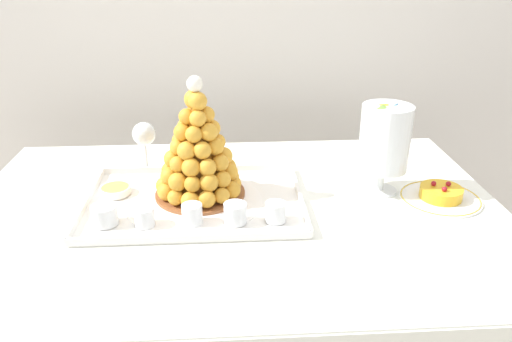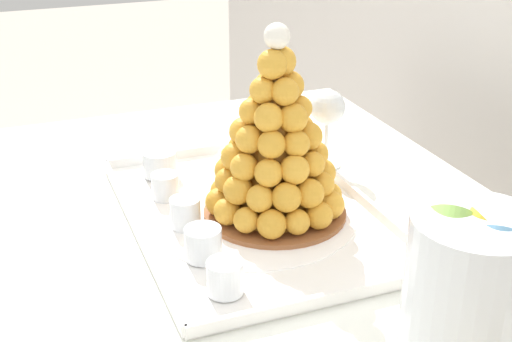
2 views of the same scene
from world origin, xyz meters
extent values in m
cylinder|color=brown|center=(-0.61, 0.38, 0.38)|extent=(0.04, 0.04, 0.75)
cylinder|color=brown|center=(0.61, 0.38, 0.38)|extent=(0.04, 0.04, 0.75)
cube|color=brown|center=(0.00, 0.00, 0.76)|extent=(1.34, 0.89, 0.02)
cube|color=white|center=(0.00, 0.00, 0.77)|extent=(1.40, 0.95, 0.00)
cube|color=white|center=(0.00, 0.47, 0.64)|extent=(1.40, 0.01, 0.27)
cube|color=white|center=(0.70, 0.00, 0.64)|extent=(0.01, 0.95, 0.27)
cube|color=white|center=(-0.11, 0.03, 0.78)|extent=(0.56, 0.39, 0.01)
cube|color=white|center=(-0.11, -0.17, 0.79)|extent=(0.56, 0.01, 0.02)
cube|color=white|center=(-0.11, 0.22, 0.79)|extent=(0.56, 0.01, 0.02)
cube|color=white|center=(-0.38, 0.03, 0.79)|extent=(0.01, 0.39, 0.02)
cube|color=white|center=(0.17, 0.03, 0.79)|extent=(0.01, 0.39, 0.02)
cylinder|color=white|center=(-0.11, 0.03, 0.78)|extent=(0.36, 0.36, 0.00)
cylinder|color=brown|center=(-0.09, 0.06, 0.79)|extent=(0.24, 0.24, 0.01)
cone|color=#BC7C25|center=(-0.09, 0.06, 0.93)|extent=(0.16, 0.16, 0.27)
sphere|color=gold|center=(0.00, 0.06, 0.82)|extent=(0.04, 0.04, 0.04)
sphere|color=gold|center=(-0.01, 0.10, 0.82)|extent=(0.05, 0.05, 0.05)
sphere|color=gold|center=(-0.03, 0.14, 0.82)|extent=(0.05, 0.05, 0.05)
sphere|color=gold|center=(-0.07, 0.16, 0.81)|extent=(0.04, 0.04, 0.04)
sphere|color=gold|center=(-0.11, 0.16, 0.81)|extent=(0.04, 0.04, 0.04)
sphere|color=gold|center=(-0.15, 0.14, 0.81)|extent=(0.04, 0.04, 0.04)
sphere|color=gold|center=(-0.18, 0.10, 0.81)|extent=(0.04, 0.04, 0.04)
sphere|color=gold|center=(-0.18, 0.06, 0.82)|extent=(0.05, 0.05, 0.05)
sphere|color=gold|center=(-0.18, 0.02, 0.82)|extent=(0.05, 0.05, 0.05)
sphere|color=gold|center=(-0.15, -0.01, 0.82)|extent=(0.04, 0.04, 0.04)
sphere|color=gold|center=(-0.11, -0.03, 0.81)|extent=(0.05, 0.05, 0.05)
sphere|color=gold|center=(-0.07, -0.03, 0.82)|extent=(0.05, 0.05, 0.05)
sphere|color=gold|center=(-0.03, -0.01, 0.82)|extent=(0.04, 0.04, 0.04)
sphere|color=gold|center=(-0.01, 0.02, 0.82)|extent=(0.05, 0.05, 0.05)
sphere|color=gold|center=(-0.02, 0.09, 0.85)|extent=(0.05, 0.05, 0.05)
sphere|color=gold|center=(-0.04, 0.13, 0.85)|extent=(0.04, 0.04, 0.04)
sphere|color=gold|center=(-0.08, 0.14, 0.85)|extent=(0.05, 0.05, 0.05)
sphere|color=gold|center=(-0.12, 0.14, 0.86)|extent=(0.05, 0.05, 0.05)
sphere|color=gold|center=(-0.15, 0.12, 0.85)|extent=(0.04, 0.04, 0.04)
sphere|color=gold|center=(-0.17, 0.08, 0.85)|extent=(0.04, 0.04, 0.04)
sphere|color=gold|center=(-0.17, 0.04, 0.85)|extent=(0.05, 0.05, 0.05)
sphere|color=gold|center=(-0.14, 0.00, 0.85)|extent=(0.05, 0.05, 0.05)
sphere|color=gold|center=(-0.10, -0.01, 0.85)|extent=(0.04, 0.04, 0.04)
sphere|color=gold|center=(-0.06, -0.01, 0.86)|extent=(0.05, 0.05, 0.05)
sphere|color=gold|center=(-0.03, 0.01, 0.85)|extent=(0.04, 0.04, 0.04)
sphere|color=gold|center=(-0.01, 0.05, 0.86)|extent=(0.05, 0.05, 0.05)
sphere|color=gold|center=(-0.04, 0.11, 0.89)|extent=(0.04, 0.04, 0.04)
sphere|color=gold|center=(-0.08, 0.13, 0.89)|extent=(0.04, 0.04, 0.04)
sphere|color=gold|center=(-0.12, 0.13, 0.89)|extent=(0.04, 0.04, 0.04)
sphere|color=gold|center=(-0.15, 0.10, 0.89)|extent=(0.04, 0.04, 0.04)
sphere|color=gold|center=(-0.16, 0.06, 0.89)|extent=(0.05, 0.05, 0.05)
sphere|color=gold|center=(-0.14, 0.02, 0.89)|extent=(0.04, 0.04, 0.04)
sphere|color=gold|center=(-0.11, 0.00, 0.89)|extent=(0.05, 0.05, 0.05)
sphere|color=gold|center=(-0.07, 0.00, 0.89)|extent=(0.04, 0.04, 0.04)
sphere|color=gold|center=(-0.03, 0.03, 0.89)|extent=(0.05, 0.05, 0.05)
sphere|color=gold|center=(-0.02, 0.07, 0.89)|extent=(0.05, 0.05, 0.05)
sphere|color=gold|center=(-0.06, 0.11, 0.93)|extent=(0.05, 0.05, 0.05)
sphere|color=gold|center=(-0.10, 0.11, 0.93)|extent=(0.04, 0.04, 0.04)
sphere|color=gold|center=(-0.14, 0.09, 0.93)|extent=(0.05, 0.05, 0.05)
sphere|color=gold|center=(-0.14, 0.05, 0.93)|extent=(0.04, 0.04, 0.04)
sphere|color=gold|center=(-0.12, 0.02, 0.93)|extent=(0.05, 0.05, 0.05)
sphere|color=gold|center=(-0.08, 0.01, 0.93)|extent=(0.04, 0.04, 0.04)
sphere|color=gold|center=(-0.05, 0.04, 0.93)|extent=(0.04, 0.04, 0.04)
sphere|color=gold|center=(-0.04, 0.08, 0.93)|extent=(0.04, 0.04, 0.04)
sphere|color=gold|center=(-0.08, 0.10, 0.97)|extent=(0.04, 0.04, 0.04)
sphere|color=gold|center=(-0.12, 0.09, 0.97)|extent=(0.05, 0.05, 0.05)
sphere|color=gold|center=(-0.13, 0.05, 0.97)|extent=(0.05, 0.05, 0.05)
sphere|color=gold|center=(-0.10, 0.03, 0.97)|extent=(0.04, 0.04, 0.04)
sphere|color=gold|center=(-0.06, 0.04, 0.97)|extent=(0.05, 0.05, 0.05)
sphere|color=gold|center=(-0.05, 0.08, 0.97)|extent=(0.05, 0.05, 0.05)
sphere|color=gold|center=(-0.10, 0.09, 1.01)|extent=(0.05, 0.05, 0.05)
sphere|color=gold|center=(-0.12, 0.06, 1.01)|extent=(0.04, 0.04, 0.04)
sphere|color=gold|center=(-0.09, 0.04, 1.01)|extent=(0.04, 0.04, 0.04)
sphere|color=gold|center=(-0.07, 0.07, 1.01)|extent=(0.04, 0.04, 0.04)
sphere|color=gold|center=(-0.10, 0.07, 1.05)|extent=(0.05, 0.05, 0.05)
sphere|color=gold|center=(-0.09, 0.05, 1.05)|extent=(0.05, 0.05, 0.05)
sphere|color=white|center=(-0.09, 0.06, 1.09)|extent=(0.04, 0.04, 0.04)
cylinder|color=silver|center=(-0.31, -0.08, 0.81)|extent=(0.06, 0.06, 0.05)
cylinder|color=gold|center=(-0.31, -0.08, 0.80)|extent=(0.06, 0.06, 0.02)
cylinder|color=#EAC166|center=(-0.31, -0.08, 0.81)|extent=(0.06, 0.06, 0.01)
sphere|color=brown|center=(-0.32, -0.07, 0.82)|extent=(0.02, 0.02, 0.02)
cylinder|color=silver|center=(-0.22, -0.09, 0.81)|extent=(0.05, 0.05, 0.05)
cylinder|color=gold|center=(-0.22, -0.09, 0.80)|extent=(0.04, 0.04, 0.02)
cylinder|color=#EAC166|center=(-0.22, -0.09, 0.81)|extent=(0.04, 0.04, 0.01)
sphere|color=brown|center=(-0.22, -0.09, 0.82)|extent=(0.01, 0.01, 0.01)
cylinder|color=silver|center=(-0.10, -0.09, 0.81)|extent=(0.05, 0.05, 0.05)
cylinder|color=gold|center=(-0.10, -0.09, 0.80)|extent=(0.05, 0.05, 0.02)
cylinder|color=#EAC166|center=(-0.10, -0.09, 0.81)|extent=(0.05, 0.05, 0.01)
sphere|color=brown|center=(-0.11, -0.08, 0.83)|extent=(0.01, 0.01, 0.01)
cylinder|color=silver|center=(0.00, -0.09, 0.81)|extent=(0.06, 0.06, 0.05)
cylinder|color=gold|center=(0.00, -0.09, 0.80)|extent=(0.05, 0.05, 0.02)
cylinder|color=#EAC166|center=(0.00, -0.09, 0.81)|extent=(0.05, 0.05, 0.01)
sphere|color=brown|center=(0.00, -0.09, 0.83)|extent=(0.02, 0.02, 0.02)
cylinder|color=silver|center=(0.10, -0.09, 0.81)|extent=(0.05, 0.05, 0.05)
cylinder|color=#F4EAC6|center=(0.10, -0.09, 0.80)|extent=(0.05, 0.05, 0.02)
cylinder|color=white|center=(0.10, -0.09, 0.81)|extent=(0.05, 0.05, 0.01)
sphere|color=brown|center=(0.09, -0.08, 0.82)|extent=(0.01, 0.01, 0.01)
cylinder|color=white|center=(-0.32, 0.08, 0.80)|extent=(0.08, 0.08, 0.02)
cylinder|color=#F2CC59|center=(-0.32, 0.08, 0.80)|extent=(0.07, 0.07, 0.00)
cylinder|color=white|center=(0.40, 0.07, 0.78)|extent=(0.09, 0.09, 0.01)
cylinder|color=white|center=(0.40, 0.07, 0.82)|extent=(0.02, 0.02, 0.06)
cylinder|color=white|center=(0.40, 0.07, 0.94)|extent=(0.13, 0.13, 0.18)
cylinder|color=#D199D8|center=(0.44, 0.07, 0.86)|extent=(0.05, 0.05, 0.05)
cylinder|color=yellow|center=(0.40, 0.09, 0.86)|extent=(0.05, 0.05, 0.03)
cylinder|color=yellow|center=(0.39, 0.07, 0.86)|extent=(0.05, 0.05, 0.05)
cylinder|color=yellow|center=(0.40, 0.04, 0.86)|extent=(0.06, 0.05, 0.05)
cylinder|color=#72B2E0|center=(0.41, 0.07, 0.89)|extent=(0.06, 0.05, 0.06)
cylinder|color=#9ED860|center=(0.39, 0.08, 0.89)|extent=(0.06, 0.05, 0.06)
cylinder|color=#F9A54C|center=(0.40, 0.05, 0.89)|extent=(0.07, 0.05, 0.07)
cylinder|color=yellow|center=(0.42, 0.09, 0.91)|extent=(0.06, 0.04, 0.06)
cylinder|color=#F9A54C|center=(0.39, 0.07, 0.91)|extent=(0.05, 0.05, 0.05)
cylinder|color=#E54C47|center=(0.41, 0.06, 0.91)|extent=(0.07, 0.05, 0.06)
cylinder|color=pink|center=(0.39, 0.09, 0.94)|extent=(0.06, 0.05, 0.05)
cylinder|color=#D199D8|center=(0.38, 0.06, 0.94)|extent=(0.06, 0.05, 0.05)
cylinder|color=pink|center=(0.40, 0.04, 0.94)|extent=(0.07, 0.05, 0.07)
cylinder|color=brown|center=(0.42, 0.07, 0.94)|extent=(0.05, 0.05, 0.05)
cylinder|color=yellow|center=(0.38, 0.08, 0.96)|extent=(0.05, 0.05, 0.05)
cylinder|color=#E54C47|center=(0.40, 0.06, 0.96)|extent=(0.05, 0.05, 0.05)
cylinder|color=#9ED860|center=(0.42, 0.04, 0.96)|extent=(0.06, 0.05, 0.06)
cylinder|color=brown|center=(0.44, 0.09, 0.96)|extent=(0.05, 0.05, 0.05)
cylinder|color=#F9A54C|center=(0.39, 0.07, 0.98)|extent=(0.05, 0.05, 0.04)
cylinder|color=brown|center=(0.42, 0.04, 0.98)|extent=(0.05, 0.04, 0.03)
cylinder|color=brown|center=(0.41, 0.08, 0.98)|extent=(0.04, 0.05, 0.04)
cylinder|color=#9ED860|center=(0.37, 0.06, 1.01)|extent=(0.07, 0.06, 0.07)
cylinder|color=#F9A54C|center=(0.41, 0.06, 1.01)|extent=(0.05, 0.05, 0.03)
cylinder|color=#72B2E0|center=(0.42, 0.08, 1.01)|extent=(0.06, 0.05, 0.05)
cylinder|color=yellow|center=(0.39, 0.08, 1.01)|extent=(0.05, 0.04, 0.05)
cylinder|color=white|center=(0.55, 0.01, 0.78)|extent=(0.21, 0.21, 0.01)
torus|color=gold|center=(0.55, 0.01, 0.78)|extent=(0.21, 0.21, 0.00)
cylinder|color=yellow|center=(0.55, 0.01, 0.80)|extent=(0.11, 0.11, 0.03)
sphere|color=#A51923|center=(0.57, 0.02, 0.82)|extent=(0.01, 0.01, 0.01)
sphere|color=#A51923|center=(0.53, 0.02, 0.82)|extent=(0.01, 0.01, 0.01)
sphere|color=#A51923|center=(0.55, -0.01, 0.82)|extent=(0.01, 0.01, 0.01)
cylinder|color=silver|center=(-0.26, 0.24, 0.78)|extent=(0.06, 0.06, 0.00)
cylinder|color=silver|center=(-0.26, 0.24, 0.83)|extent=(0.01, 0.01, 0.09)
sphere|color=silver|center=(-0.26, 0.24, 0.90)|extent=(0.07, 0.07, 0.07)
camera|label=1|loc=(-0.02, -1.15, 1.39)|focal=35.05mm
camera|label=2|loc=(0.88, -0.35, 1.35)|focal=49.23mm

